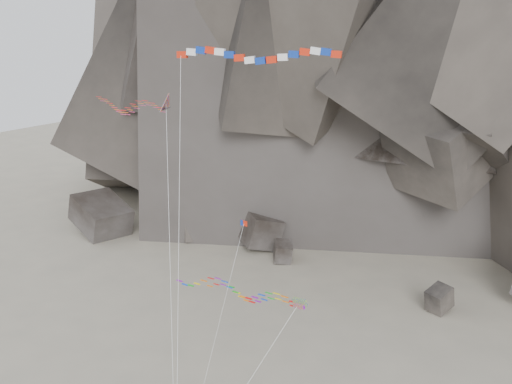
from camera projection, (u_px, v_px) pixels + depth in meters
The scene contains 5 objects.
boulder_field at pixel (322, 249), 83.03m from camera, with size 78.33×15.68×8.02m.
delta_kite at pixel (127, 105), 53.10m from camera, with size 18.28×13.84×24.23m.
banner_kite at pixel (256, 56), 45.82m from camera, with size 11.72×15.16×27.75m.
parafoil_kite at pixel (231, 289), 46.87m from camera, with size 11.96×9.64×11.33m.
pennant_kite at pixel (234, 263), 46.05m from camera, with size 1.58×11.00×15.35m.
Camera 1 is at (25.53, -37.92, 30.93)m, focal length 45.00 mm.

